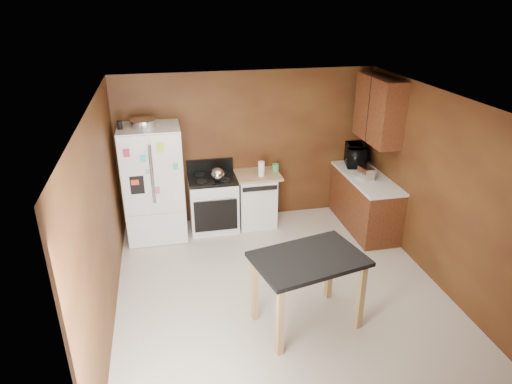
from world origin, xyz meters
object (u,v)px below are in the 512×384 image
object	(u,v)px
pen_cup	(120,125)
gas_range	(213,202)
microwave	(355,155)
island	(308,268)
kettle	(218,174)
dishwasher	(256,198)
refrigerator	(154,183)
toaster	(366,173)
paper_towel	(261,169)
roasting_pan	(143,123)
green_canister	(275,167)

from	to	relation	value
pen_cup	gas_range	distance (m)	1.91
microwave	island	xyz separation A→B (m)	(-1.69, -2.72, -0.29)
kettle	dishwasher	world-z (taller)	kettle
refrigerator	dishwasher	world-z (taller)	refrigerator
toaster	island	world-z (taller)	toaster
paper_towel	microwave	xyz separation A→B (m)	(1.68, 0.19, 0.05)
island	refrigerator	bearing A→B (deg)	123.49
toaster	paper_towel	bearing A→B (deg)	155.88
toaster	refrigerator	world-z (taller)	refrigerator
roasting_pan	kettle	xyz separation A→B (m)	(1.05, -0.17, -0.84)
toaster	gas_range	distance (m)	2.49
roasting_pan	pen_cup	bearing A→B (deg)	-161.72
gas_range	island	world-z (taller)	gas_range
pen_cup	refrigerator	xyz separation A→B (m)	(0.39, 0.04, -0.96)
dishwasher	toaster	bearing A→B (deg)	-19.40
paper_towel	roasting_pan	bearing A→B (deg)	177.52
toaster	kettle	bearing A→B (deg)	163.14
pen_cup	microwave	xyz separation A→B (m)	(3.77, 0.22, -0.80)
kettle	island	size ratio (longest dim) A/B	0.16
green_canister	island	bearing A→B (deg)	-96.20
island	paper_towel	bearing A→B (deg)	89.62
green_canister	refrigerator	xyz separation A→B (m)	(-1.97, -0.15, -0.05)
refrigerator	green_canister	bearing A→B (deg)	4.38
microwave	paper_towel	bearing A→B (deg)	110.40
roasting_pan	microwave	distance (m)	3.54
roasting_pan	toaster	size ratio (longest dim) A/B	1.49
green_canister	island	world-z (taller)	green_canister
green_canister	refrigerator	distance (m)	1.98
pen_cup	island	xyz separation A→B (m)	(2.08, -2.50, -1.09)
kettle	paper_towel	bearing A→B (deg)	7.13
pen_cup	island	size ratio (longest dim) A/B	0.09
roasting_pan	toaster	distance (m)	3.50
green_canister	microwave	distance (m)	1.41
pen_cup	paper_towel	distance (m)	2.26
microwave	green_canister	bearing A→B (deg)	104.96
roasting_pan	paper_towel	world-z (taller)	roasting_pan
gas_range	dishwasher	bearing A→B (deg)	1.94
refrigerator	gas_range	xyz separation A→B (m)	(0.91, 0.06, -0.44)
island	kettle	bearing A→B (deg)	106.02
pen_cup	kettle	size ratio (longest dim) A/B	0.55
paper_towel	dishwasher	world-z (taller)	paper_towel
pen_cup	dishwasher	xyz separation A→B (m)	(2.02, 0.13, -1.41)
roasting_pan	paper_towel	xyz separation A→B (m)	(1.77, -0.08, -0.84)
paper_towel	gas_range	world-z (taller)	paper_towel
pen_cup	refrigerator	world-z (taller)	pen_cup
kettle	toaster	bearing A→B (deg)	-9.70
green_canister	dishwasher	world-z (taller)	green_canister
toaster	pen_cup	bearing A→B (deg)	165.83
pen_cup	paper_towel	world-z (taller)	pen_cup
green_canister	gas_range	bearing A→B (deg)	-175.14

